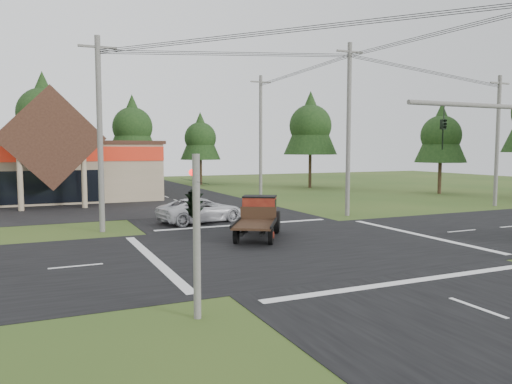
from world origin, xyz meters
TOP-DOWN VIEW (x-y plane):
  - ground at (0.00, 0.00)m, footprint 120.00×120.00m
  - road_ns at (0.00, 0.00)m, footprint 12.00×120.00m
  - road_ew at (0.00, 0.00)m, footprint 120.00×12.00m
  - traffic_signal_corner at (-7.50, -7.32)m, footprint 0.53×2.48m
  - utility_pole_nw at (-8.00, 8.00)m, footprint 2.00×0.30m
  - utility_pole_ne at (8.00, 8.00)m, footprint 2.00×0.30m
  - utility_pole_far at (22.00, 8.00)m, footprint 2.00×0.30m
  - utility_pole_n at (8.00, 22.00)m, footprint 2.00×0.30m
  - tree_row_c at (-10.00, 41.00)m, footprint 7.28×7.28m
  - tree_row_d at (0.00, 42.00)m, footprint 6.16×6.16m
  - tree_row_e at (8.00, 40.00)m, footprint 5.04×5.04m
  - tree_side_ne at (18.00, 30.00)m, footprint 6.16×6.16m
  - tree_side_e_near at (26.00, 18.00)m, footprint 5.04×5.04m
  - antique_flatbed_truck at (-1.15, 2.60)m, footprint 4.29×5.34m
  - white_pickup at (-1.97, 9.12)m, footprint 5.79×3.51m

SIDE VIEW (x-z plane):
  - ground at x=0.00m, z-range 0.00..0.00m
  - road_ns at x=0.00m, z-range 0.00..0.02m
  - road_ew at x=0.00m, z-range 0.00..0.02m
  - white_pickup at x=-1.97m, z-range 0.00..1.50m
  - antique_flatbed_truck at x=-1.15m, z-range 0.00..2.12m
  - traffic_signal_corner at x=-7.50m, z-range 1.32..5.72m
  - utility_pole_far at x=22.00m, z-range 0.14..10.34m
  - utility_pole_nw at x=-8.00m, z-range 0.14..10.64m
  - utility_pole_n at x=8.00m, z-range 0.14..11.34m
  - utility_pole_ne at x=8.00m, z-range 0.14..11.64m
  - tree_row_e at x=8.00m, z-range 1.49..10.58m
  - tree_side_e_near at x=26.00m, z-range 1.49..10.58m
  - tree_row_d at x=0.00m, z-range 1.82..12.93m
  - tree_side_ne at x=18.00m, z-range 1.82..12.93m
  - tree_row_c at x=-10.00m, z-range 2.16..15.29m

